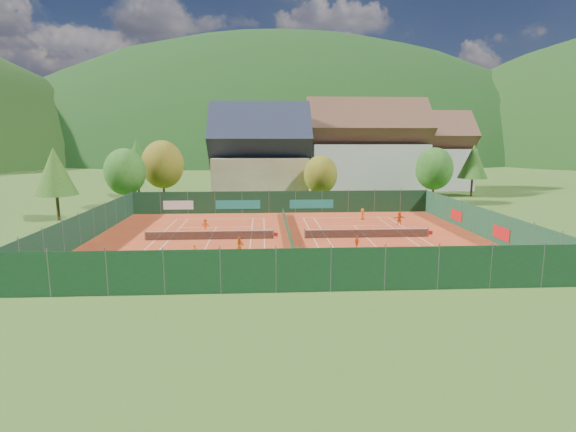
% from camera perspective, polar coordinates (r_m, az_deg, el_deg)
% --- Properties ---
extents(ground, '(600.00, 600.00, 0.00)m').
position_cam_1_polar(ground, '(45.66, 0.14, -2.93)').
color(ground, '#33541A').
rests_on(ground, ground).
extents(clay_pad, '(40.00, 32.00, 0.01)m').
position_cam_1_polar(clay_pad, '(45.65, 0.14, -2.90)').
color(clay_pad, '#AD3819').
rests_on(clay_pad, ground).
extents(court_markings_left, '(11.03, 23.83, 0.00)m').
position_cam_1_polar(court_markings_left, '(45.89, -9.89, -2.97)').
color(court_markings_left, white).
rests_on(court_markings_left, ground).
extents(court_markings_right, '(11.03, 23.83, 0.00)m').
position_cam_1_polar(court_markings_right, '(46.80, 9.98, -2.72)').
color(court_markings_right, white).
rests_on(court_markings_right, ground).
extents(tennis_net_left, '(13.30, 0.10, 1.02)m').
position_cam_1_polar(tennis_net_left, '(45.77, -9.72, -2.37)').
color(tennis_net_left, '#59595B').
rests_on(tennis_net_left, ground).
extents(tennis_net_right, '(13.30, 0.10, 1.02)m').
position_cam_1_polar(tennis_net_right, '(46.73, 10.18, -2.13)').
color(tennis_net_right, '#59595B').
rests_on(tennis_net_right, ground).
extents(court_divider, '(0.03, 28.80, 1.00)m').
position_cam_1_polar(court_divider, '(45.55, 0.14, -2.29)').
color(court_divider, '#12331B').
rests_on(court_divider, ground).
extents(fence_north, '(40.00, 0.10, 3.00)m').
position_cam_1_polar(fence_north, '(61.09, -1.17, 1.75)').
color(fence_north, '#13351D').
rests_on(fence_north, ground).
extents(fence_south, '(40.00, 0.04, 3.00)m').
position_cam_1_polar(fence_south, '(29.83, 1.97, -6.89)').
color(fence_south, '#14391D').
rests_on(fence_south, ground).
extents(fence_west, '(0.04, 32.00, 3.00)m').
position_cam_1_polar(fence_west, '(48.49, -24.18, -1.22)').
color(fence_west, '#143722').
rests_on(fence_west, ground).
extents(fence_east, '(0.09, 32.00, 3.00)m').
position_cam_1_polar(fence_east, '(50.66, 23.35, -0.73)').
color(fence_east, '#153A22').
rests_on(fence_east, ground).
extents(chalet, '(16.20, 12.00, 16.00)m').
position_cam_1_polar(chalet, '(74.53, -3.55, 7.19)').
color(chalet, beige).
rests_on(chalet, ground).
extents(hotel_block_a, '(21.60, 11.00, 17.25)m').
position_cam_1_polar(hotel_block_a, '(82.62, 9.88, 7.85)').
color(hotel_block_a, silver).
rests_on(hotel_block_a, ground).
extents(hotel_block_b, '(17.28, 10.00, 15.50)m').
position_cam_1_polar(hotel_block_b, '(94.34, 17.14, 7.33)').
color(hotel_block_b, silver).
rests_on(hotel_block_b, ground).
extents(tree_west_front, '(5.72, 5.72, 8.69)m').
position_cam_1_polar(tree_west_front, '(67.46, -20.01, 5.29)').
color(tree_west_front, '#49321A').
rests_on(tree_west_front, ground).
extents(tree_west_mid, '(6.44, 6.44, 9.78)m').
position_cam_1_polar(tree_west_mid, '(72.21, -15.62, 6.32)').
color(tree_west_mid, '#432717').
rests_on(tree_west_mid, ground).
extents(tree_west_back, '(5.60, 5.60, 10.00)m').
position_cam_1_polar(tree_west_back, '(81.37, -18.61, 7.00)').
color(tree_west_back, '#422B17').
rests_on(tree_west_back, ground).
extents(tree_center, '(5.01, 5.01, 7.60)m').
position_cam_1_polar(tree_center, '(67.22, 4.16, 5.26)').
color(tree_center, '#452B18').
rests_on(tree_center, ground).
extents(tree_east_front, '(5.72, 5.72, 8.69)m').
position_cam_1_polar(tree_east_front, '(73.59, 18.07, 5.73)').
color(tree_east_front, '#482B1A').
rests_on(tree_east_front, ground).
extents(tree_east_mid, '(5.04, 5.04, 9.00)m').
position_cam_1_polar(tree_east_mid, '(84.86, 22.48, 6.41)').
color(tree_east_mid, '#412A17').
rests_on(tree_east_mid, ground).
extents(tree_west_side, '(5.04, 5.04, 9.00)m').
position_cam_1_polar(tree_west_side, '(62.01, -27.50, 5.04)').
color(tree_west_side, '#463119').
rests_on(tree_west_side, ground).
extents(tree_east_back, '(7.15, 7.15, 10.86)m').
position_cam_1_polar(tree_east_back, '(89.23, 15.61, 7.37)').
color(tree_east_back, '#422F17').
rests_on(tree_east_back, ground).
extents(mountain_backdrop, '(820.00, 530.00, 242.00)m').
position_cam_1_polar(mountain_backdrop, '(284.06, 3.11, -0.21)').
color(mountain_backdrop, black).
rests_on(mountain_backdrop, ground).
extents(ball_hopper, '(0.34, 0.34, 0.80)m').
position_cam_1_polar(ball_hopper, '(37.28, 19.37, -5.53)').
color(ball_hopper, slate).
rests_on(ball_hopper, ground).
extents(loose_ball_0, '(0.07, 0.07, 0.07)m').
position_cam_1_polar(loose_ball_0, '(42.85, -9.78, -3.86)').
color(loose_ball_0, '#CCD833').
rests_on(loose_ball_0, ground).
extents(loose_ball_1, '(0.07, 0.07, 0.07)m').
position_cam_1_polar(loose_ball_1, '(38.66, 10.14, -5.38)').
color(loose_ball_1, '#CCD833').
rests_on(loose_ball_1, ground).
extents(loose_ball_2, '(0.07, 0.07, 0.07)m').
position_cam_1_polar(loose_ball_2, '(51.14, -0.91, -1.48)').
color(loose_ball_2, '#CCD833').
rests_on(loose_ball_2, ground).
extents(loose_ball_3, '(0.07, 0.07, 0.07)m').
position_cam_1_polar(loose_ball_3, '(55.77, -3.50, -0.54)').
color(loose_ball_3, '#CCD833').
rests_on(loose_ball_3, ground).
extents(loose_ball_4, '(0.07, 0.07, 0.07)m').
position_cam_1_polar(loose_ball_4, '(42.94, 12.91, -3.94)').
color(loose_ball_4, '#CCD833').
rests_on(loose_ball_4, ground).
extents(player_left_near, '(0.56, 0.50, 1.29)m').
position_cam_1_polar(player_left_near, '(38.59, -11.72, -4.52)').
color(player_left_near, '#D26112').
rests_on(player_left_near, ground).
extents(player_left_mid, '(0.74, 0.58, 1.49)m').
position_cam_1_polar(player_left_mid, '(39.97, -6.13, -3.72)').
color(player_left_mid, orange).
rests_on(player_left_mid, ground).
extents(player_left_far, '(1.05, 0.78, 1.46)m').
position_cam_1_polar(player_left_far, '(49.92, -10.44, -1.11)').
color(player_left_far, '#D34812').
rests_on(player_left_far, ground).
extents(player_right_near, '(0.72, 0.74, 1.24)m').
position_cam_1_polar(player_right_near, '(41.87, 8.73, -3.33)').
color(player_right_near, '#DC4413').
rests_on(player_right_near, ground).
extents(player_right_far_a, '(0.82, 0.72, 1.41)m').
position_cam_1_polar(player_right_far_a, '(56.92, 9.43, 0.24)').
color(player_right_far_a, '#E85714').
rests_on(player_right_far_a, ground).
extents(player_right_far_b, '(1.50, 0.59, 1.58)m').
position_cam_1_polar(player_right_far_b, '(54.31, 13.93, -0.29)').
color(player_right_far_b, '#EF5115').
rests_on(player_right_far_b, ground).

